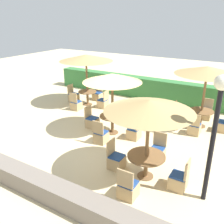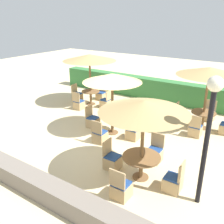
# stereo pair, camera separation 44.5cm
# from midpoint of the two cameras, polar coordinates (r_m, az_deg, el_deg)

# --- Properties ---
(ground_plane) EXTENTS (40.00, 40.00, 0.00)m
(ground_plane) POSITION_cam_midpoint_polar(r_m,az_deg,el_deg) (9.84, -3.10, -5.99)
(ground_plane) COLOR beige
(hedge_row) EXTENTS (13.00, 0.70, 1.17)m
(hedge_row) POSITION_cam_midpoint_polar(r_m,az_deg,el_deg) (14.22, 9.35, 5.04)
(hedge_row) COLOR #387A3D
(hedge_row) RESTS_ON ground_plane
(stone_border) EXTENTS (10.00, 0.56, 0.54)m
(stone_border) POSITION_cam_midpoint_polar(r_m,az_deg,el_deg) (7.44, -19.41, -14.92)
(stone_border) COLOR slate
(stone_border) RESTS_ON ground_plane
(lamp_post) EXTENTS (0.36, 0.36, 3.32)m
(lamp_post) POSITION_cam_midpoint_polar(r_m,az_deg,el_deg) (6.12, 20.92, -0.88)
(lamp_post) COLOR black
(lamp_post) RESTS_ON ground_plane
(parasol_front_right) EXTENTS (2.48, 2.48, 2.41)m
(parasol_front_right) POSITION_cam_midpoint_polar(r_m,az_deg,el_deg) (6.70, 6.63, 1.30)
(parasol_front_right) COLOR brown
(parasol_front_right) RESTS_ON ground_plane
(round_table_front_right) EXTENTS (1.11, 1.11, 0.72)m
(round_table_front_right) POSITION_cam_midpoint_polar(r_m,az_deg,el_deg) (7.43, 6.08, -10.85)
(round_table_front_right) COLOR brown
(round_table_front_right) RESTS_ON ground_plane
(patio_chair_front_right_south) EXTENTS (0.46, 0.46, 0.93)m
(patio_chair_front_right_south) POSITION_cam_midpoint_polar(r_m,az_deg,el_deg) (6.84, 1.73, -17.13)
(patio_chair_front_right_south) COLOR tan
(patio_chair_front_right_south) RESTS_ON ground_plane
(patio_chair_front_right_east) EXTENTS (0.46, 0.46, 0.93)m
(patio_chair_front_right_east) POSITION_cam_midpoint_polar(r_m,az_deg,el_deg) (7.30, 13.27, -14.99)
(patio_chair_front_right_east) COLOR tan
(patio_chair_front_right_east) RESTS_ON ground_plane
(patio_chair_front_right_west) EXTENTS (0.46, 0.46, 0.93)m
(patio_chair_front_right_west) POSITION_cam_midpoint_polar(r_m,az_deg,el_deg) (7.94, -0.70, -11.07)
(patio_chair_front_right_west) COLOR tan
(patio_chair_front_right_west) RESTS_ON ground_plane
(patio_chair_front_right_north) EXTENTS (0.46, 0.46, 0.93)m
(patio_chair_front_right_north) POSITION_cam_midpoint_polar(r_m,az_deg,el_deg) (8.44, 8.78, -9.21)
(patio_chair_front_right_north) COLOR tan
(patio_chair_front_right_north) RESTS_ON ground_plane
(parasol_back_right) EXTENTS (2.59, 2.59, 2.61)m
(parasol_back_right) POSITION_cam_midpoint_polar(r_m,az_deg,el_deg) (10.68, 19.84, 8.90)
(parasol_back_right) COLOR brown
(parasol_back_right) RESTS_ON ground_plane
(round_table_back_right) EXTENTS (1.00, 1.00, 0.73)m
(round_table_back_right) POSITION_cam_midpoint_polar(r_m,az_deg,el_deg) (11.20, 18.66, -0.48)
(round_table_back_right) COLOR brown
(round_table_back_right) RESTS_ON ground_plane
(patio_chair_back_right_east) EXTENTS (0.46, 0.46, 0.93)m
(patio_chair_back_right_east) POSITION_cam_midpoint_polar(r_m,az_deg,el_deg) (11.16, 23.17, -2.88)
(patio_chair_back_right_east) COLOR tan
(patio_chair_back_right_east) RESTS_ON ground_plane
(patio_chair_back_right_south) EXTENTS (0.46, 0.46, 0.93)m
(patio_chair_back_right_south) POSITION_cam_midpoint_polar(r_m,az_deg,el_deg) (10.49, 17.13, -3.60)
(patio_chair_back_right_south) COLOR tan
(patio_chair_back_right_south) RESTS_ON ground_plane
(patio_chair_back_right_north) EXTENTS (0.46, 0.46, 0.93)m
(patio_chair_back_right_north) POSITION_cam_midpoint_polar(r_m,az_deg,el_deg) (12.22, 19.69, -0.31)
(patio_chair_back_right_north) COLOR tan
(patio_chair_back_right_north) RESTS_ON ground_plane
(patio_chair_back_right_west) EXTENTS (0.46, 0.46, 0.93)m
(patio_chair_back_right_west) POSITION_cam_midpoint_polar(r_m,az_deg,el_deg) (11.54, 13.82, -0.93)
(patio_chair_back_right_west) COLOR tan
(patio_chair_back_right_west) RESTS_ON ground_plane
(parasol_center) EXTENTS (2.28, 2.28, 2.46)m
(parasol_center) POSITION_cam_midpoint_polar(r_m,az_deg,el_deg) (9.49, -1.28, 7.73)
(parasol_center) COLOR brown
(parasol_center) RESTS_ON ground_plane
(round_table_center) EXTENTS (1.02, 1.02, 0.76)m
(round_table_center) POSITION_cam_midpoint_polar(r_m,az_deg,el_deg) (10.02, -1.20, -1.74)
(round_table_center) COLOR brown
(round_table_center) RESTS_ON ground_plane
(patio_chair_center_east) EXTENTS (0.46, 0.46, 0.93)m
(patio_chair_center_east) POSITION_cam_midpoint_polar(r_m,az_deg,el_deg) (9.71, 3.80, -4.69)
(patio_chair_center_east) COLOR tan
(patio_chair_center_east) RESTS_ON ground_plane
(patio_chair_center_south) EXTENTS (0.46, 0.46, 0.93)m
(patio_chair_center_south) POSITION_cam_midpoint_polar(r_m,az_deg,el_deg) (9.43, -3.92, -5.54)
(patio_chair_center_south) COLOR tan
(patio_chair_center_south) RESTS_ON ground_plane
(patio_chair_center_west) EXTENTS (0.46, 0.46, 0.93)m
(patio_chair_center_west) POSITION_cam_midpoint_polar(r_m,az_deg,el_deg) (10.70, -5.80, -2.18)
(patio_chair_center_west) COLOR tan
(patio_chair_center_west) RESTS_ON ground_plane
(parasol_back_left) EXTENTS (2.71, 2.71, 2.66)m
(parasol_back_left) POSITION_cam_midpoint_polar(r_m,az_deg,el_deg) (12.91, -6.96, 12.17)
(parasol_back_left) COLOR brown
(parasol_back_left) RESTS_ON ground_plane
(round_table_back_left) EXTENTS (0.96, 0.96, 0.74)m
(round_table_back_left) POSITION_cam_midpoint_polar(r_m,az_deg,el_deg) (13.35, -6.59, 3.98)
(round_table_back_left) COLOR brown
(round_table_back_left) RESTS_ON ground_plane
(patio_chair_back_left_east) EXTENTS (0.46, 0.46, 0.93)m
(patio_chair_back_left_east) POSITION_cam_midpoint_polar(r_m,az_deg,el_deg) (12.92, -3.06, 2.10)
(patio_chair_back_left_east) COLOR tan
(patio_chair_back_left_east) RESTS_ON ground_plane
(patio_chair_back_left_north) EXTENTS (0.46, 0.46, 0.93)m
(patio_chair_back_left_north) POSITION_cam_midpoint_polar(r_m,az_deg,el_deg) (14.15, -4.22, 3.81)
(patio_chair_back_left_north) COLOR tan
(patio_chair_back_left_north) RESTS_ON ground_plane
(patio_chair_back_left_west) EXTENTS (0.46, 0.46, 0.93)m
(patio_chair_back_left_west) POSITION_cam_midpoint_polar(r_m,az_deg,el_deg) (14.07, -9.69, 3.46)
(patio_chair_back_left_west) COLOR tan
(patio_chair_back_left_west) RESTS_ON ground_plane
(patio_chair_back_left_south) EXTENTS (0.46, 0.46, 0.93)m
(patio_chair_back_left_south) POSITION_cam_midpoint_polar(r_m,az_deg,el_deg) (12.79, -9.22, 1.65)
(patio_chair_back_left_south) COLOR tan
(patio_chair_back_left_south) RESTS_ON ground_plane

